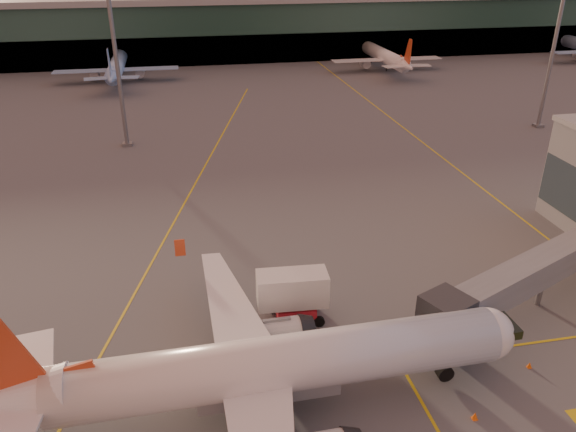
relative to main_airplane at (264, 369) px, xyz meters
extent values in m
plane|color=#4C4F54|center=(6.70, -1.94, -3.90)|extent=(600.00, 600.00, 0.00)
cube|color=gold|center=(6.70, 3.06, -3.89)|extent=(80.00, 0.25, 0.01)
cube|color=gold|center=(-3.30, 43.06, -3.89)|extent=(31.30, 115.98, 0.01)
cube|color=gold|center=(36.70, 68.06, -3.89)|extent=(0.25, 160.00, 0.01)
cube|color=#19382D|center=(6.70, 140.06, 4.10)|extent=(400.00, 18.00, 16.00)
cube|color=black|center=(6.70, 131.56, 0.10)|extent=(400.00, 1.00, 8.00)
cylinder|color=slate|center=(-13.30, 64.06, 8.60)|extent=(0.70, 0.70, 25.00)
cube|color=slate|center=(-13.30, 64.06, -3.65)|extent=(1.60, 1.60, 0.50)
cylinder|color=slate|center=(61.70, 60.06, 8.60)|extent=(0.70, 0.70, 25.00)
cube|color=slate|center=(61.70, 60.06, -3.65)|extent=(1.60, 1.60, 0.50)
cylinder|color=white|center=(1.37, 0.02, 0.22)|extent=(32.09, 4.58, 4.11)
sphere|color=white|center=(17.38, 0.25, 0.22)|extent=(4.03, 4.03, 4.03)
cube|color=black|center=(18.55, 0.27, 0.73)|extent=(1.89, 2.70, 0.72)
cone|color=white|center=(-16.60, -0.24, 0.53)|extent=(7.09, 4.01, 3.91)
cylinder|color=black|center=(-0.94, -2.69, -2.97)|extent=(1.87, 1.47, 1.85)
cylinder|color=black|center=(-0.94, -2.69, -2.40)|extent=(0.37, 0.37, 1.13)
cube|color=white|center=(-16.26, 3.28, 0.63)|extent=(4.30, 7.07, 0.21)
cylinder|color=silver|center=(2.06, 6.28, -2.04)|extent=(4.34, 2.74, 2.67)
cylinder|color=black|center=(-1.02, 2.66, -2.97)|extent=(1.87, 1.47, 1.85)
cylinder|color=black|center=(-1.02, 2.66, -2.40)|extent=(0.37, 0.37, 1.13)
cube|color=slate|center=(0.19, 0.00, -1.12)|extent=(10.20, 3.44, 1.64)
cylinder|color=black|center=(14.26, 0.21, -2.97)|extent=(1.31, 0.84, 1.30)
cube|color=slate|center=(27.70, 8.17, 0.52)|extent=(27.08, 14.16, 2.70)
cube|color=#2D3035|center=(15.20, 2.87, 0.52)|extent=(4.50, 4.50, 3.00)
cube|color=#2D3035|center=(16.70, 3.77, -2.70)|extent=(1.60, 2.40, 2.40)
cylinder|color=black|center=(16.70, 2.67, -3.50)|extent=(0.80, 0.40, 0.80)
cylinder|color=black|center=(16.70, 4.87, -3.50)|extent=(0.80, 0.40, 0.80)
cylinder|color=slate|center=(27.70, 8.17, -2.34)|extent=(0.50, 0.50, 3.11)
cube|color=red|center=(4.56, 10.43, -3.08)|extent=(3.63, 2.82, 1.63)
cube|color=silver|center=(4.23, 10.45, -0.53)|extent=(6.45, 3.12, 3.04)
cylinder|color=black|center=(2.53, 9.26, -3.41)|extent=(1.00, 0.44, 0.98)
cylinder|color=black|center=(6.42, 9.01, -3.41)|extent=(1.00, 0.44, 0.98)
cone|color=#EE5C0C|center=(21.82, 0.32, -3.64)|extent=(0.41, 0.41, 0.52)
cube|color=#EE5C0C|center=(21.82, 0.32, -3.88)|extent=(0.35, 0.35, 0.03)
cone|color=#EE5C0C|center=(14.78, -3.86, -3.60)|extent=(0.47, 0.47, 0.60)
cube|color=#EE5C0C|center=(14.78, -3.86, -3.88)|extent=(0.41, 0.41, 0.03)
camera|label=1|loc=(-4.40, -30.71, 27.16)|focal=35.00mm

